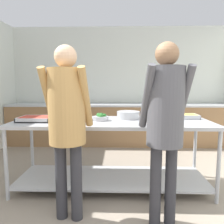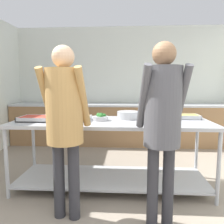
{
  "view_description": "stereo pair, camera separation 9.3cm",
  "coord_description": "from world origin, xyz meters",
  "px_view_note": "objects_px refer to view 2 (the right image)",
  "views": [
    {
      "loc": [
        -0.03,
        -0.88,
        1.32
      ],
      "look_at": [
        -0.12,
        1.95,
        0.97
      ],
      "focal_mm": 35.0,
      "sensor_mm": 36.0,
      "label": 1
    },
    {
      "loc": [
        0.06,
        -0.87,
        1.32
      ],
      "look_at": [
        -0.12,
        1.95,
        0.97
      ],
      "focal_mm": 35.0,
      "sensor_mm": 36.0,
      "label": 2
    }
  ],
  "objects_px": {
    "broccoli_bowl": "(101,117)",
    "guest_serving_right": "(65,114)",
    "sauce_pan": "(129,115)",
    "plate_stack": "(160,119)",
    "serving_tray_roast": "(184,117)",
    "serving_tray_vegetables": "(73,118)",
    "guest_serving_left": "(162,115)",
    "water_bottle": "(169,99)",
    "serving_tray_greens": "(37,118)"
  },
  "relations": [
    {
      "from": "serving_tray_greens",
      "to": "water_bottle",
      "type": "xyz_separation_m",
      "value": [
        2.06,
        2.08,
        0.13
      ]
    },
    {
      "from": "water_bottle",
      "to": "serving_tray_roast",
      "type": "bearing_deg",
      "value": -94.65
    },
    {
      "from": "serving_tray_roast",
      "to": "water_bottle",
      "type": "relative_size",
      "value": 1.53
    },
    {
      "from": "serving_tray_vegetables",
      "to": "sauce_pan",
      "type": "bearing_deg",
      "value": 13.71
    },
    {
      "from": "sauce_pan",
      "to": "plate_stack",
      "type": "height_order",
      "value": "sauce_pan"
    },
    {
      "from": "broccoli_bowl",
      "to": "plate_stack",
      "type": "relative_size",
      "value": 0.79
    },
    {
      "from": "plate_stack",
      "to": "guest_serving_left",
      "type": "height_order",
      "value": "guest_serving_left"
    },
    {
      "from": "plate_stack",
      "to": "guest_serving_right",
      "type": "height_order",
      "value": "guest_serving_right"
    },
    {
      "from": "serving_tray_greens",
      "to": "plate_stack",
      "type": "distance_m",
      "value": 1.55
    },
    {
      "from": "broccoli_bowl",
      "to": "guest_serving_right",
      "type": "bearing_deg",
      "value": -110.08
    },
    {
      "from": "serving_tray_greens",
      "to": "sauce_pan",
      "type": "distance_m",
      "value": 1.19
    },
    {
      "from": "water_bottle",
      "to": "broccoli_bowl",
      "type": "bearing_deg",
      "value": -121.55
    },
    {
      "from": "sauce_pan",
      "to": "plate_stack",
      "type": "relative_size",
      "value": 1.77
    },
    {
      "from": "serving_tray_greens",
      "to": "broccoli_bowl",
      "type": "relative_size",
      "value": 2.09
    },
    {
      "from": "serving_tray_greens",
      "to": "broccoli_bowl",
      "type": "distance_m",
      "value": 0.81
    },
    {
      "from": "broccoli_bowl",
      "to": "sauce_pan",
      "type": "xyz_separation_m",
      "value": [
        0.36,
        0.17,
        0.02
      ]
    },
    {
      "from": "serving_tray_roast",
      "to": "water_bottle",
      "type": "xyz_separation_m",
      "value": [
        0.15,
        1.8,
        0.13
      ]
    },
    {
      "from": "sauce_pan",
      "to": "serving_tray_roast",
      "type": "distance_m",
      "value": 0.74
    },
    {
      "from": "serving_tray_greens",
      "to": "guest_serving_right",
      "type": "relative_size",
      "value": 0.25
    },
    {
      "from": "sauce_pan",
      "to": "guest_serving_left",
      "type": "relative_size",
      "value": 0.26
    },
    {
      "from": "broccoli_bowl",
      "to": "serving_tray_roast",
      "type": "bearing_deg",
      "value": 11.7
    },
    {
      "from": "plate_stack",
      "to": "guest_serving_right",
      "type": "relative_size",
      "value": 0.15
    },
    {
      "from": "serving_tray_vegetables",
      "to": "broccoli_bowl",
      "type": "height_order",
      "value": "broccoli_bowl"
    },
    {
      "from": "guest_serving_right",
      "to": "plate_stack",
      "type": "bearing_deg",
      "value": 33.09
    },
    {
      "from": "sauce_pan",
      "to": "plate_stack",
      "type": "xyz_separation_m",
      "value": [
        0.38,
        -0.23,
        -0.02
      ]
    },
    {
      "from": "broccoli_bowl",
      "to": "guest_serving_right",
      "type": "relative_size",
      "value": 0.12
    },
    {
      "from": "serving_tray_vegetables",
      "to": "sauce_pan",
      "type": "distance_m",
      "value": 0.73
    },
    {
      "from": "serving_tray_vegetables",
      "to": "plate_stack",
      "type": "relative_size",
      "value": 1.74
    },
    {
      "from": "broccoli_bowl",
      "to": "serving_tray_roast",
      "type": "height_order",
      "value": "broccoli_bowl"
    },
    {
      "from": "serving_tray_vegetables",
      "to": "sauce_pan",
      "type": "relative_size",
      "value": 0.98
    },
    {
      "from": "water_bottle",
      "to": "sauce_pan",
      "type": "bearing_deg",
      "value": -115.53
    },
    {
      "from": "serving_tray_roast",
      "to": "serving_tray_vegetables",
      "type": "bearing_deg",
      "value": -171.0
    },
    {
      "from": "serving_tray_greens",
      "to": "plate_stack",
      "type": "height_order",
      "value": "plate_stack"
    },
    {
      "from": "serving_tray_greens",
      "to": "broccoli_bowl",
      "type": "height_order",
      "value": "broccoli_bowl"
    },
    {
      "from": "broccoli_bowl",
      "to": "serving_tray_roast",
      "type": "distance_m",
      "value": 1.12
    },
    {
      "from": "guest_serving_left",
      "to": "serving_tray_vegetables",
      "type": "bearing_deg",
      "value": 142.22
    },
    {
      "from": "sauce_pan",
      "to": "plate_stack",
      "type": "distance_m",
      "value": 0.45
    },
    {
      "from": "broccoli_bowl",
      "to": "plate_stack",
      "type": "xyz_separation_m",
      "value": [
        0.74,
        -0.06,
        -0.0
      ]
    },
    {
      "from": "serving_tray_vegetables",
      "to": "guest_serving_left",
      "type": "xyz_separation_m",
      "value": [
        1.0,
        -0.77,
        0.16
      ]
    },
    {
      "from": "sauce_pan",
      "to": "guest_serving_left",
      "type": "distance_m",
      "value": 1.0
    },
    {
      "from": "guest_serving_left",
      "to": "water_bottle",
      "type": "distance_m",
      "value": 2.87
    },
    {
      "from": "serving_tray_vegetables",
      "to": "guest_serving_right",
      "type": "distance_m",
      "value": 0.73
    },
    {
      "from": "guest_serving_right",
      "to": "guest_serving_left",
      "type": "bearing_deg",
      "value": -3.97
    },
    {
      "from": "broccoli_bowl",
      "to": "guest_serving_right",
      "type": "distance_m",
      "value": 0.77
    },
    {
      "from": "serving_tray_vegetables",
      "to": "guest_serving_left",
      "type": "bearing_deg",
      "value": -37.78
    },
    {
      "from": "sauce_pan",
      "to": "guest_serving_right",
      "type": "xyz_separation_m",
      "value": [
        -0.62,
        -0.88,
        0.12
      ]
    },
    {
      "from": "sauce_pan",
      "to": "water_bottle",
      "type": "xyz_separation_m",
      "value": [
        0.89,
        1.86,
        0.1
      ]
    },
    {
      "from": "guest_serving_right",
      "to": "serving_tray_vegetables",
      "type": "bearing_deg",
      "value": 97.28
    },
    {
      "from": "serving_tray_vegetables",
      "to": "plate_stack",
      "type": "distance_m",
      "value": 1.09
    },
    {
      "from": "broccoli_bowl",
      "to": "guest_serving_right",
      "type": "xyz_separation_m",
      "value": [
        -0.26,
        -0.71,
        0.13
      ]
    }
  ]
}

